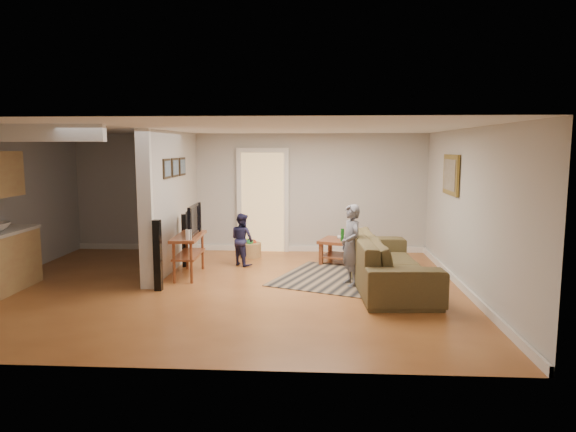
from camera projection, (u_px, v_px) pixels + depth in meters
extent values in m
plane|color=brown|center=(225.00, 288.00, 8.12)|extent=(7.50, 7.50, 0.00)
cube|color=beige|center=(249.00, 193.00, 10.93)|extent=(7.50, 0.04, 2.50)
cube|color=beige|center=(469.00, 211.00, 7.74)|extent=(0.04, 6.00, 2.50)
cube|color=white|center=(222.00, 128.00, 7.79)|extent=(7.50, 6.00, 0.04)
cube|color=beige|center=(173.00, 200.00, 9.46)|extent=(0.15, 3.10, 2.50)
cube|color=white|center=(145.00, 210.00, 7.93)|extent=(0.22, 0.10, 2.50)
cube|color=white|center=(249.00, 248.00, 11.05)|extent=(7.50, 0.04, 0.12)
cube|color=white|center=(464.00, 288.00, 7.90)|extent=(0.04, 6.00, 0.12)
cube|color=#D8B272|center=(263.00, 202.00, 10.88)|extent=(0.90, 0.06, 2.10)
cube|color=black|center=(167.00, 169.00, 8.73)|extent=(0.03, 0.40, 0.34)
cube|color=black|center=(175.00, 167.00, 9.23)|extent=(0.03, 0.40, 0.34)
cube|color=black|center=(182.00, 166.00, 9.72)|extent=(0.03, 0.40, 0.34)
cube|color=olive|center=(451.00, 175.00, 8.67)|extent=(0.04, 0.90, 0.68)
cube|color=black|center=(360.00, 281.00, 8.54)|extent=(3.19, 2.79, 0.01)
imported|color=#413220|center=(388.00, 286.00, 8.25)|extent=(1.25, 2.85, 0.81)
cube|color=#613017|center=(352.00, 242.00, 9.71)|extent=(1.35, 1.05, 0.06)
cube|color=silver|center=(352.00, 242.00, 9.71)|extent=(0.84, 0.64, 0.02)
cube|color=#613017|center=(352.00, 257.00, 9.75)|extent=(1.22, 0.92, 0.03)
cube|color=#613017|center=(321.00, 254.00, 9.69)|extent=(0.09, 0.09, 0.43)
cube|color=#613017|center=(376.00, 258.00, 9.28)|extent=(0.09, 0.09, 0.43)
cube|color=#613017|center=(330.00, 248.00, 10.19)|extent=(0.09, 0.09, 0.43)
cube|color=#613017|center=(382.00, 253.00, 9.79)|extent=(0.09, 0.09, 0.43)
imported|color=navy|center=(366.00, 240.00, 9.72)|extent=(0.25, 0.25, 0.21)
cylinder|color=#114E15|center=(342.00, 235.00, 9.61)|extent=(0.07, 0.07, 0.24)
imported|color=#998C4C|center=(337.00, 238.00, 10.00)|extent=(0.22, 0.28, 0.02)
imported|color=#66594C|center=(354.00, 242.00, 9.49)|extent=(0.32, 0.35, 0.02)
cube|color=#613017|center=(189.00, 237.00, 8.80)|extent=(0.47, 1.15, 0.05)
cube|color=#613017|center=(189.00, 254.00, 8.84)|extent=(0.42, 1.05, 0.03)
cylinder|color=#613017|center=(174.00, 262.00, 8.36)|extent=(0.05, 0.05, 0.70)
cylinder|color=#613017|center=(187.00, 250.00, 9.34)|extent=(0.05, 0.05, 0.70)
cylinder|color=#613017|center=(191.00, 262.00, 8.35)|extent=(0.05, 0.05, 0.70)
cylinder|color=#613017|center=(203.00, 250.00, 9.33)|extent=(0.05, 0.05, 0.70)
imported|color=black|center=(190.00, 235.00, 8.80)|extent=(0.15, 0.92, 0.53)
cylinder|color=white|center=(189.00, 234.00, 8.36)|extent=(0.09, 0.09, 0.17)
cube|color=black|center=(158.00, 255.00, 7.91)|extent=(0.11, 0.11, 1.11)
cube|color=black|center=(184.00, 241.00, 9.50)|extent=(0.12, 0.12, 0.99)
cylinder|color=olive|center=(250.00, 250.00, 10.40)|extent=(0.44, 0.44, 0.29)
sphere|color=#BC3717|center=(253.00, 243.00, 10.42)|extent=(0.13, 0.13, 0.13)
sphere|color=gold|center=(247.00, 242.00, 10.40)|extent=(0.13, 0.13, 0.13)
sphere|color=green|center=(250.00, 242.00, 10.32)|extent=(0.13, 0.13, 0.13)
imported|color=slate|center=(350.00, 285.00, 8.29)|extent=(0.46, 0.56, 1.31)
imported|color=#222145|center=(243.00, 265.00, 9.70)|extent=(0.61, 0.60, 0.99)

